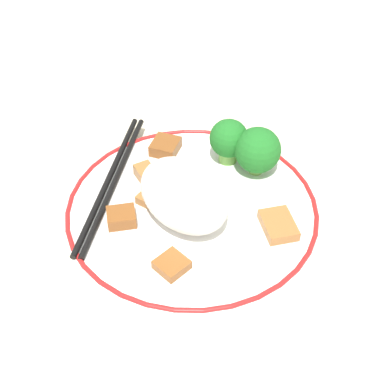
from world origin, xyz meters
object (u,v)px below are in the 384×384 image
Objects in this scene: plate at (192,210)px; broccoli_back_left at (261,153)px; chopsticks at (112,180)px; broccoli_back_center at (229,139)px.

broccoli_back_left is (-0.00, -0.09, 0.03)m from plate.
plate is 1.49× the size of chopsticks.
broccoli_back_left is 0.04m from broccoli_back_center.
broccoli_back_center is at bearing 17.65° from broccoli_back_left.
plate is 4.96× the size of broccoli_back_center.
broccoli_back_left is 0.16m from chopsticks.
broccoli_back_left is 0.31× the size of chopsticks.
broccoli_back_left is at bearing -122.90° from chopsticks.
chopsticks is at bearing 28.87° from plate.
broccoli_back_left is 1.04× the size of broccoli_back_center.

